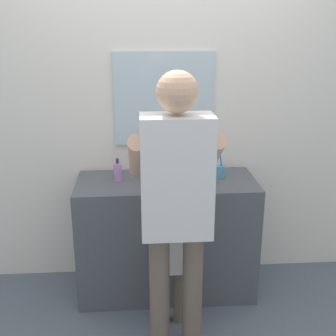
% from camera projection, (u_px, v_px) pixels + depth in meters
% --- Properties ---
extents(ground_plane, '(14.00, 14.00, 0.00)m').
position_uv_depth(ground_plane, '(170.00, 311.00, 3.10)').
color(ground_plane, slate).
extents(back_wall, '(4.40, 0.10, 2.70)m').
position_uv_depth(back_wall, '(164.00, 108.00, 3.26)').
color(back_wall, silver).
rests_on(back_wall, ground).
extents(vanity_cabinet, '(1.29, 0.54, 0.88)m').
position_uv_depth(vanity_cabinet, '(167.00, 236.00, 3.24)').
color(vanity_cabinet, '#4C5156').
rests_on(vanity_cabinet, ground).
extents(sink_basin, '(0.34, 0.34, 0.11)m').
position_uv_depth(sink_basin, '(167.00, 174.00, 3.07)').
color(sink_basin, silver).
rests_on(sink_basin, vanity_cabinet).
extents(faucet, '(0.18, 0.14, 0.18)m').
position_uv_depth(faucet, '(165.00, 162.00, 3.25)').
color(faucet, '#B7BABF').
rests_on(faucet, vanity_cabinet).
extents(toothbrush_cup, '(0.07, 0.07, 0.21)m').
position_uv_depth(toothbrush_cup, '(220.00, 171.00, 3.15)').
color(toothbrush_cup, '#4C8EB2').
rests_on(toothbrush_cup, vanity_cabinet).
extents(soap_bottle, '(0.06, 0.06, 0.17)m').
position_uv_depth(soap_bottle, '(118.00, 172.00, 3.09)').
color(soap_bottle, '#B27FC6').
rests_on(soap_bottle, vanity_cabinet).
extents(child_toddler, '(0.27, 0.27, 0.87)m').
position_uv_depth(child_toddler, '(171.00, 254.00, 2.84)').
color(child_toddler, '#6B5B4C').
rests_on(child_toddler, ground).
extents(adult_parent, '(0.54, 0.56, 1.73)m').
position_uv_depth(adult_parent, '(176.00, 194.00, 2.45)').
color(adult_parent, '#6B5B4C').
rests_on(adult_parent, ground).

